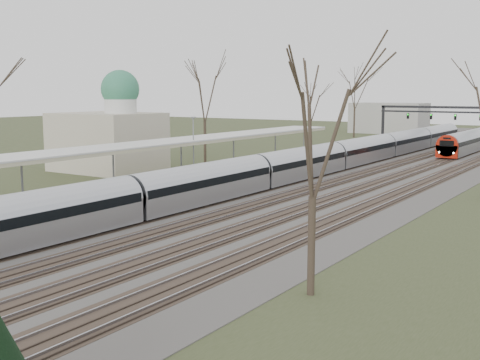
# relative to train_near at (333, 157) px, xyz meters

# --- Properties ---
(track_bed) EXTENTS (24.00, 160.00, 0.22)m
(track_bed) POSITION_rel_train_near_xyz_m (2.76, 4.39, -1.42)
(track_bed) COLOR #474442
(track_bed) RESTS_ON ground
(platform) EXTENTS (3.50, 69.00, 1.00)m
(platform) POSITION_rel_train_near_xyz_m (-6.55, -13.11, -0.98)
(platform) COLOR #9E9B93
(platform) RESTS_ON ground
(canopy) EXTENTS (4.10, 50.00, 3.11)m
(canopy) POSITION_rel_train_near_xyz_m (-6.55, -17.63, 2.45)
(canopy) COLOR slate
(canopy) RESTS_ON platform
(dome_building) EXTENTS (10.00, 8.00, 10.30)m
(dome_building) POSITION_rel_train_near_xyz_m (-19.21, -12.61, 2.24)
(dome_building) COLOR beige
(dome_building) RESTS_ON ground
(signal_gantry) EXTENTS (21.00, 0.59, 6.08)m
(signal_gantry) POSITION_rel_train_near_xyz_m (2.79, 34.38, 3.43)
(signal_gantry) COLOR black
(signal_gantry) RESTS_ON ground
(tree_west_far) EXTENTS (5.50, 5.50, 11.33)m
(tree_west_far) POSITION_rel_train_near_xyz_m (-14.50, -2.61, 6.54)
(tree_west_far) COLOR #2D231C
(tree_west_far) RESTS_ON ground
(tree_east_near) EXTENTS (4.50, 4.50, 9.27)m
(tree_east_near) POSITION_rel_train_near_xyz_m (15.50, -35.61, 5.08)
(tree_east_near) COLOR #2D231C
(tree_east_near) RESTS_ON ground
(train_near) EXTENTS (2.62, 90.21, 3.05)m
(train_near) POSITION_rel_train_near_xyz_m (0.00, 0.00, 0.00)
(train_near) COLOR #ABAEB5
(train_near) RESTS_ON ground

